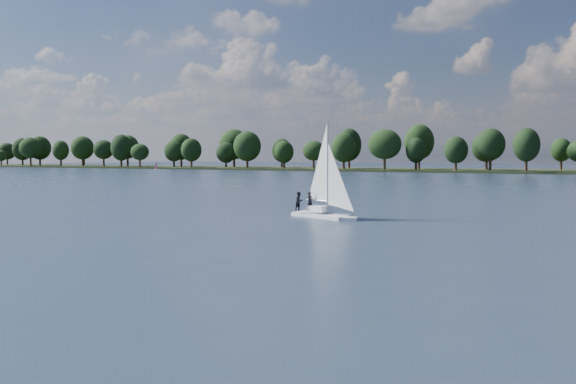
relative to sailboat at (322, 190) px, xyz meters
The scene contains 5 objects.
ground 63.04m from the sailboat, 80.76° to the left, with size 700.00×700.00×0.00m, color #233342.
sailboat is the anchor object (origin of this frame).
dinghy_pink 196.88m from the sailboat, 134.30° to the left, with size 2.62×1.73×3.90m.
pontoon 247.36m from the sailboat, 140.46° to the left, with size 4.00×2.00×0.50m, color slate.
treeline 171.03m from the sailboat, 87.39° to the left, with size 562.30×73.94×18.18m.
Camera 1 is at (14.84, -14.60, 5.66)m, focal length 40.00 mm.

